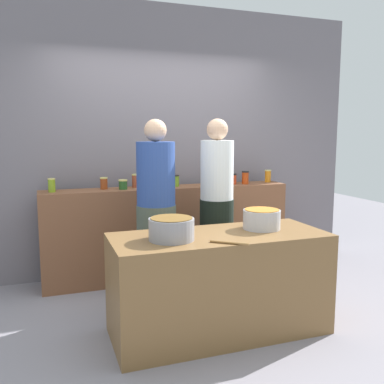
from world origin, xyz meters
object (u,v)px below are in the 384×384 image
(preserve_jar_6, at_px, (234,179))
(wooden_spoon, at_px, (229,243))
(preserve_jar_1, at_px, (104,183))
(preserve_jar_2, at_px, (123,184))
(preserve_jar_8, at_px, (268,176))
(cook_with_tongs, at_px, (156,222))
(preserve_jar_4, at_px, (176,181))
(cooking_pot_center, at_px, (262,219))
(preserve_jar_7, at_px, (245,178))
(cooking_pot_left, at_px, (171,229))
(preserve_jar_5, at_px, (211,180))
(preserve_jar_3, at_px, (135,181))
(preserve_jar_0, at_px, (52,185))
(cook_in_cap, at_px, (217,214))

(preserve_jar_6, height_order, wooden_spoon, preserve_jar_6)
(preserve_jar_1, bearing_deg, wooden_spoon, -69.74)
(preserve_jar_2, distance_m, preserve_jar_8, 1.74)
(preserve_jar_2, height_order, cook_with_tongs, cook_with_tongs)
(preserve_jar_1, height_order, preserve_jar_4, preserve_jar_4)
(preserve_jar_8, xyz_separation_m, cook_with_tongs, (-1.56, -0.71, -0.30))
(wooden_spoon, bearing_deg, cooking_pot_center, 37.91)
(preserve_jar_7, bearing_deg, cooking_pot_left, -132.91)
(preserve_jar_1, xyz_separation_m, preserve_jar_5, (1.18, -0.03, -0.01))
(preserve_jar_3, bearing_deg, preserve_jar_7, -5.01)
(preserve_jar_0, relative_size, preserve_jar_5, 1.24)
(preserve_jar_0, distance_m, wooden_spoon, 2.07)
(preserve_jar_5, distance_m, cooking_pot_center, 1.37)
(preserve_jar_1, relative_size, preserve_jar_2, 1.22)
(preserve_jar_7, bearing_deg, cook_in_cap, -137.25)
(preserve_jar_1, bearing_deg, preserve_jar_4, -2.21)
(preserve_jar_1, distance_m, preserve_jar_8, 1.93)
(preserve_jar_2, bearing_deg, preserve_jar_4, 5.24)
(preserve_jar_3, xyz_separation_m, cooking_pot_left, (-0.05, -1.51, -0.19))
(preserve_jar_0, bearing_deg, cooking_pot_center, -39.72)
(preserve_jar_0, height_order, preserve_jar_3, preserve_jar_3)
(preserve_jar_5, xyz_separation_m, cooking_pot_center, (-0.09, -1.35, -0.18))
(preserve_jar_5, distance_m, cooking_pot_left, 1.72)
(cooking_pot_left, relative_size, cook_in_cap, 0.20)
(preserve_jar_8, relative_size, cooking_pot_left, 0.43)
(cooking_pot_left, relative_size, cooking_pot_center, 1.10)
(preserve_jar_2, height_order, cooking_pot_left, preserve_jar_2)
(preserve_jar_4, distance_m, preserve_jar_8, 1.16)
(cook_in_cap, bearing_deg, preserve_jar_1, 148.61)
(preserve_jar_0, xyz_separation_m, preserve_jar_3, (0.85, 0.07, 0.00))
(preserve_jar_1, xyz_separation_m, cooking_pot_left, (0.29, -1.49, -0.18))
(preserve_jar_8, distance_m, wooden_spoon, 2.17)
(preserve_jar_3, bearing_deg, preserve_jar_2, -143.80)
(preserve_jar_1, bearing_deg, preserve_jar_0, -174.69)
(cook_with_tongs, bearing_deg, preserve_jar_1, 117.25)
(preserve_jar_7, xyz_separation_m, cooking_pot_center, (-0.50, -1.30, -0.20))
(preserve_jar_3, relative_size, cook_in_cap, 0.08)
(preserve_jar_1, xyz_separation_m, wooden_spoon, (0.64, -1.74, -0.26))
(preserve_jar_1, xyz_separation_m, preserve_jar_8, (1.93, -0.01, 0.01))
(preserve_jar_2, distance_m, cook_in_cap, 1.02)
(preserve_jar_3, distance_m, cooking_pot_left, 1.53)
(preserve_jar_2, height_order, preserve_jar_7, preserve_jar_7)
(preserve_jar_8, xyz_separation_m, cooking_pot_center, (-0.83, -1.38, -0.20))
(preserve_jar_2, xyz_separation_m, preserve_jar_8, (1.74, 0.07, 0.02))
(cook_with_tongs, bearing_deg, cooking_pot_center, -42.64)
(preserve_jar_3, relative_size, preserve_jar_5, 1.31)
(preserve_jar_1, xyz_separation_m, cook_in_cap, (1.01, -0.62, -0.28))
(preserve_jar_2, relative_size, preserve_jar_3, 0.71)
(preserve_jar_1, relative_size, cook_with_tongs, 0.07)
(preserve_jar_3, height_order, preserve_jar_4, preserve_jar_3)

